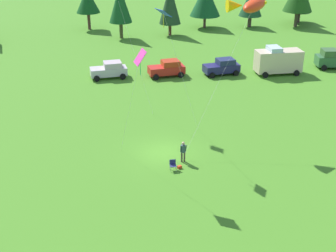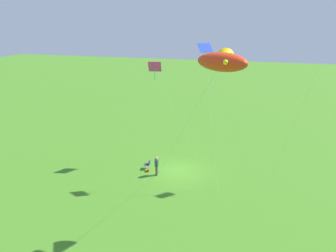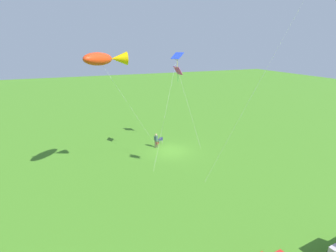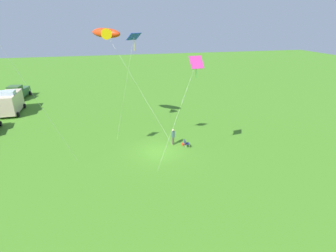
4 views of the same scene
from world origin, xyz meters
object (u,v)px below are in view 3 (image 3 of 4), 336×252
(kite_large_fish, at_px, (104,59))
(kite_diamond_rainbow, at_px, (178,72))
(backpack_on_grass, at_px, (157,143))
(folding_chair, at_px, (161,140))
(person_kite_flyer, at_px, (156,139))
(kite_diamond_blue, at_px, (177,59))

(kite_large_fish, bearing_deg, kite_diamond_rainbow, -144.72)
(kite_large_fish, bearing_deg, backpack_on_grass, -135.17)
(folding_chair, height_order, kite_diamond_rainbow, kite_diamond_rainbow)
(folding_chair, distance_m, kite_large_fish, 14.56)
(person_kite_flyer, distance_m, backpack_on_grass, 1.41)
(backpack_on_grass, distance_m, kite_diamond_blue, 11.55)
(folding_chair, relative_size, backpack_on_grass, 2.56)
(kite_large_fish, bearing_deg, kite_diamond_blue, -164.21)
(person_kite_flyer, height_order, folding_chair, person_kite_flyer)
(folding_chair, relative_size, kite_large_fish, 0.07)
(kite_diamond_rainbow, relative_size, kite_diamond_blue, 0.84)
(backpack_on_grass, height_order, kite_large_fish, kite_large_fish)
(backpack_on_grass, bearing_deg, kite_large_fish, 44.83)
(backpack_on_grass, xyz_separation_m, kite_large_fish, (6.88, 6.84, 10.76))
(person_kite_flyer, bearing_deg, kite_diamond_rainbow, -73.67)
(person_kite_flyer, relative_size, kite_diamond_blue, 0.16)
(folding_chair, distance_m, kite_diamond_rainbow, 8.62)
(backpack_on_grass, bearing_deg, folding_chair, -164.92)
(person_kite_flyer, xyz_separation_m, kite_large_fish, (6.44, 5.87, 9.85))
(person_kite_flyer, bearing_deg, kite_diamond_blue, -167.17)
(kite_diamond_blue, bearing_deg, kite_diamond_rainbow, -116.26)
(person_kite_flyer, xyz_separation_m, kite_diamond_rainbow, (-3.29, -1.02, 7.77))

